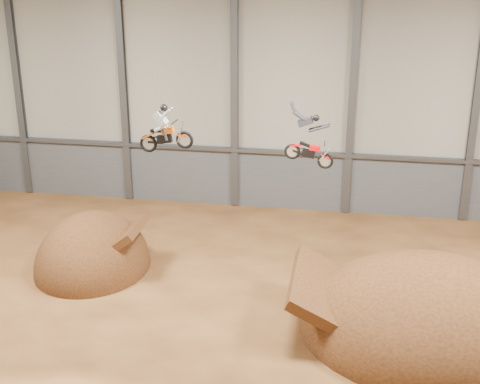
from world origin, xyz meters
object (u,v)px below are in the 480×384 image
at_px(takeoff_ramp, 93,267).
at_px(fmx_rider_b, 308,136).
at_px(landing_ramp, 427,332).
at_px(fmx_rider_a, 167,126).

distance_m(takeoff_ramp, fmx_rider_b, 12.66).
bearing_deg(fmx_rider_b, landing_ramp, -28.79).
height_order(takeoff_ramp, fmx_rider_b, fmx_rider_b).
height_order(landing_ramp, fmx_rider_a, fmx_rider_a).
bearing_deg(fmx_rider_a, landing_ramp, -3.02).
height_order(takeoff_ramp, landing_ramp, landing_ramp).
relative_size(fmx_rider_a, fmx_rider_b, 0.82).
bearing_deg(takeoff_ramp, fmx_rider_b, -1.69).
xyz_separation_m(landing_ramp, fmx_rider_b, (-5.42, 2.93, 7.31)).
bearing_deg(landing_ramp, takeoff_ramp, 168.39).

